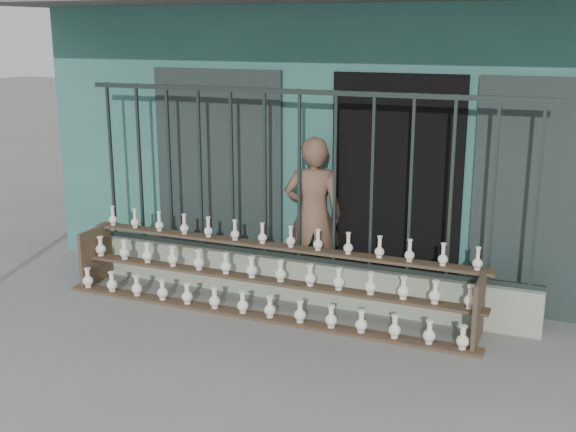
% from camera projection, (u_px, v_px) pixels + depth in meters
% --- Properties ---
extents(ground, '(60.00, 60.00, 0.00)m').
position_uv_depth(ground, '(246.00, 346.00, 6.65)').
color(ground, slate).
extents(workshop_building, '(7.40, 6.60, 3.21)m').
position_uv_depth(workshop_building, '(379.00, 119.00, 10.01)').
color(workshop_building, '#336C64').
rests_on(workshop_building, ground).
extents(parapet_wall, '(5.00, 0.20, 0.45)m').
position_uv_depth(parapet_wall, '(299.00, 279.00, 7.75)').
color(parapet_wall, '#99A890').
rests_on(parapet_wall, ground).
extents(security_fence, '(5.00, 0.04, 1.80)m').
position_uv_depth(security_fence, '(299.00, 177.00, 7.47)').
color(security_fence, '#283330').
rests_on(security_fence, parapet_wall).
extents(shelf_rack, '(4.50, 0.68, 0.85)m').
position_uv_depth(shelf_rack, '(266.00, 276.00, 7.42)').
color(shelf_rack, brown).
rests_on(shelf_rack, ground).
extents(elderly_woman, '(0.73, 0.60, 1.73)m').
position_uv_depth(elderly_woman, '(313.00, 216.00, 7.83)').
color(elderly_woman, brown).
rests_on(elderly_woman, ground).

